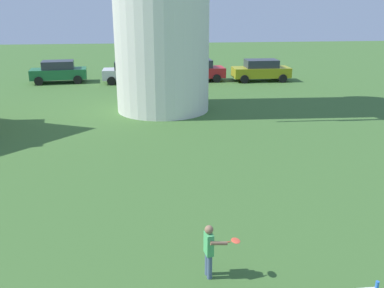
# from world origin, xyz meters

# --- Properties ---
(player_far) EXTENTS (0.74, 0.40, 1.19)m
(player_far) POSITION_xyz_m (0.32, 4.39, 0.67)
(player_far) COLOR slate
(player_far) RESTS_ON ground_plane
(parked_car_green) EXTENTS (4.03, 2.21, 1.56)m
(parked_car_green) POSITION_xyz_m (-6.96, 28.29, 0.81)
(parked_car_green) COLOR #1E6638
(parked_car_green) RESTS_ON ground_plane
(parked_car_silver) EXTENTS (3.94, 1.91, 1.56)m
(parked_car_silver) POSITION_xyz_m (-1.81, 27.62, 0.81)
(parked_car_silver) COLOR silver
(parked_car_silver) RESTS_ON ground_plane
(parked_car_red) EXTENTS (4.39, 2.07, 1.56)m
(parked_car_red) POSITION_xyz_m (2.82, 27.79, 0.81)
(parked_car_red) COLOR red
(parked_car_red) RESTS_ON ground_plane
(parked_car_mustard) EXTENTS (4.14, 1.90, 1.56)m
(parked_car_mustard) POSITION_xyz_m (7.65, 27.31, 0.81)
(parked_car_mustard) COLOR #999919
(parked_car_mustard) RESTS_ON ground_plane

